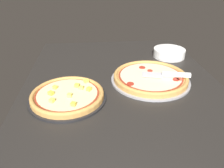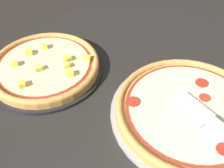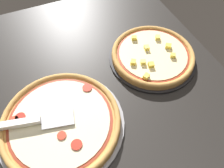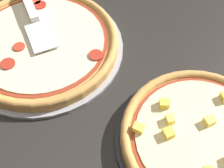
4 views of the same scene
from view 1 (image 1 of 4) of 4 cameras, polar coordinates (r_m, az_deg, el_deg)
name	(u,v)px [view 1 (image 1 of 4)]	position (r cm, az deg, el deg)	size (l,w,h in cm)	color
ground_plane	(122,85)	(119.85, 2.60, -0.24)	(141.99, 105.53, 3.60)	black
pizza_pan_front	(150,80)	(122.09, 9.89, 1.13)	(42.91, 42.91, 1.00)	#939399
pizza_front	(150,76)	(121.17, 9.97, 1.99)	(40.34, 40.34, 3.00)	#C68E47
pizza_pan_back	(68,98)	(105.84, -11.45, -3.68)	(36.57, 36.57, 1.00)	black
pizza_back	(68,95)	(104.79, -11.55, -2.74)	(34.37, 34.37, 3.84)	#C68E47
serving_spatula	(171,75)	(120.41, 15.25, 2.40)	(9.78, 25.76, 2.00)	silver
plate_stack	(169,53)	(156.89, 14.70, 7.90)	(21.35, 21.35, 5.60)	white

